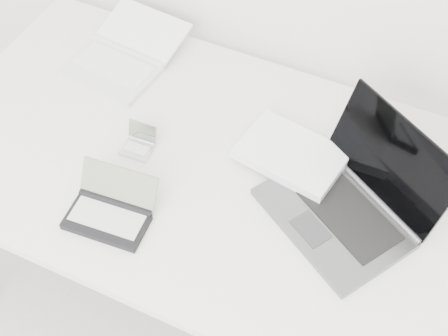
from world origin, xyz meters
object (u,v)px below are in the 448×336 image
at_px(desk, 242,187).
at_px(palmtop_charcoal, 110,212).
at_px(laptop_large, 329,184).
at_px(netbook_open_white, 121,59).

relative_size(desk, palmtop_charcoal, 8.11).
distance_m(laptop_large, netbook_open_white, 0.69).
bearing_deg(netbook_open_white, palmtop_charcoal, -55.75).
distance_m(desk, netbook_open_white, 0.52).
height_order(desk, netbook_open_white, netbook_open_white).
bearing_deg(palmtop_charcoal, laptop_large, 27.81).
relative_size(laptop_large, palmtop_charcoal, 2.64).
distance_m(desk, laptop_large, 0.22).
bearing_deg(palmtop_charcoal, netbook_open_white, 113.45).
bearing_deg(desk, laptop_large, 10.80).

